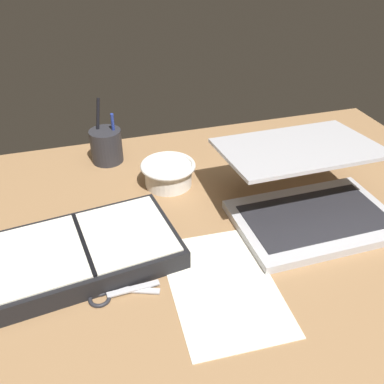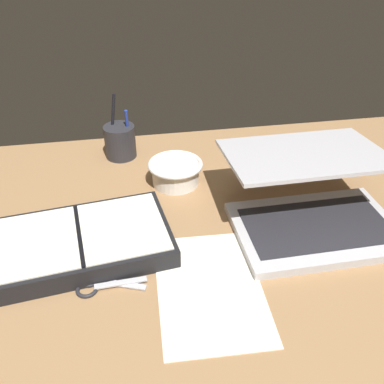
% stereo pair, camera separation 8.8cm
% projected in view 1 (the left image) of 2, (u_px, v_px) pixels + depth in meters
% --- Properties ---
extents(desk_top, '(1.40, 1.00, 0.02)m').
position_uv_depth(desk_top, '(202.00, 247.00, 0.86)').
color(desk_top, '#936D47').
rests_on(desk_top, ground).
extents(laptop, '(0.33, 0.33, 0.14)m').
position_uv_depth(laptop, '(309.00, 194.00, 0.91)').
color(laptop, '#B7B7BC').
rests_on(laptop, desk_top).
extents(bowl, '(0.13, 0.13, 0.06)m').
position_uv_depth(bowl, '(168.00, 173.00, 1.01)').
color(bowl, silver).
rests_on(bowl, desk_top).
extents(pen_cup, '(0.08, 0.08, 0.16)m').
position_uv_depth(pen_cup, '(106.00, 146.00, 1.10)').
color(pen_cup, '#28282D').
rests_on(pen_cup, desk_top).
extents(planner, '(0.37, 0.25, 0.04)m').
position_uv_depth(planner, '(85.00, 251.00, 0.80)').
color(planner, black).
rests_on(planner, desk_top).
extents(scissors, '(0.13, 0.06, 0.01)m').
position_uv_depth(scissors, '(108.00, 292.00, 0.74)').
color(scissors, '#B7B7BC').
rests_on(scissors, desk_top).
extents(paper_sheet_front, '(0.19, 0.29, 0.00)m').
position_uv_depth(paper_sheet_front, '(222.00, 285.00, 0.76)').
color(paper_sheet_front, silver).
rests_on(paper_sheet_front, desk_top).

